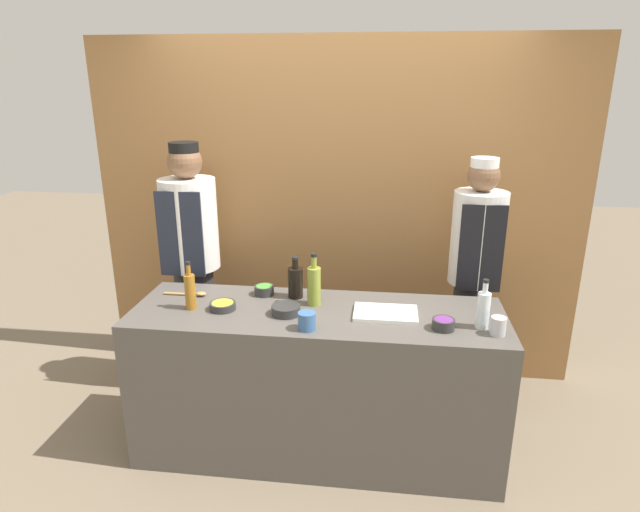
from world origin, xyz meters
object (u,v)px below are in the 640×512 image
sauce_bowl_green (264,290)px  bottle_soy (295,281)px  sauce_bowl_yellow (223,306)px  sauce_bowl_purple (443,323)px  chef_right (474,277)px  wooden_spoon (191,294)px  bottle_clear (483,309)px  cup_blue (307,321)px  chef_left (192,261)px  bottle_oil (314,285)px  sauce_bowl_brown (286,309)px  cup_steel (498,326)px  bottle_amber (190,290)px  cutting_board (386,313)px

sauce_bowl_green → bottle_soy: bottle_soy is taller
sauce_bowl_green → bottle_soy: bearing=-4.6°
sauce_bowl_yellow → sauce_bowl_purple: sauce_bowl_purple is taller
chef_right → wooden_spoon: bearing=-164.3°
bottle_clear → cup_blue: size_ratio=2.87×
sauce_bowl_purple → bottle_clear: (0.20, 0.04, 0.07)m
sauce_bowl_yellow → cup_blue: cup_blue is taller
sauce_bowl_purple → chef_left: bearing=155.0°
bottle_oil → chef_left: chef_left is taller
sauce_bowl_brown → chef_left: size_ratio=0.09×
bottle_soy → sauce_bowl_green: bearing=175.4°
cup_steel → chef_left: size_ratio=0.05×
bottle_clear → wooden_spoon: size_ratio=1.03×
bottle_soy → chef_left: chef_left is taller
sauce_bowl_yellow → bottle_clear: bearing=-2.4°
bottle_clear → cup_steel: (0.07, -0.07, -0.06)m
sauce_bowl_purple → cup_blue: 0.70m
sauce_bowl_purple → bottle_clear: bearing=11.6°
cup_blue → chef_left: chef_left is taller
bottle_oil → cup_blue: bearing=-88.8°
bottle_soy → chef_right: (1.09, 0.42, -0.08)m
sauce_bowl_purple → sauce_bowl_green: bearing=161.4°
sauce_bowl_brown → bottle_clear: 1.04m
sauce_bowl_green → bottle_clear: size_ratio=0.44×
sauce_bowl_brown → bottle_amber: 0.55m
bottle_amber → chef_left: size_ratio=0.16×
cutting_board → bottle_amber: bottle_amber is taller
cup_steel → wooden_spoon: 1.73m
chef_left → sauce_bowl_green: bearing=-34.6°
chef_left → cup_blue: bearing=-42.6°
bottle_clear → chef_left: size_ratio=0.15×
cup_steel → wooden_spoon: cup_steel is taller
sauce_bowl_green → sauce_bowl_brown: 0.32m
bottle_oil → wooden_spoon: (-0.74, 0.03, -0.11)m
sauce_bowl_yellow → sauce_bowl_purple: (1.20, -0.10, 0.01)m
cup_blue → wooden_spoon: bearing=154.4°
bottle_amber → cup_blue: bearing=-14.7°
sauce_bowl_green → bottle_clear: 1.25m
sauce_bowl_purple → chef_left: 1.77m
chef_left → chef_right: chef_left is taller
sauce_bowl_green → wooden_spoon: bearing=-170.2°
bottle_clear → wooden_spoon: (-1.64, 0.23, -0.09)m
cutting_board → cup_blue: (-0.40, -0.22, 0.04)m
wooden_spoon → bottle_amber: bearing=-69.7°
bottle_soy → cup_blue: bearing=-72.8°
sauce_bowl_purple → cutting_board: size_ratio=0.34×
sauce_bowl_green → bottle_amber: (-0.36, -0.25, 0.08)m
sauce_bowl_yellow → bottle_soy: (0.37, 0.23, 0.07)m
sauce_bowl_purple → cup_blue: (-0.69, -0.09, 0.02)m
sauce_bowl_purple → wooden_spoon: size_ratio=0.45×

